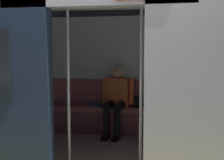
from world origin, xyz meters
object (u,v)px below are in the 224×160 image
person_seated (117,95)px  handbag (140,102)px  book (95,105)px  train_car (109,50)px  grab_pole_far (141,87)px  grab_pole_door (68,85)px  bench_seat (122,113)px

person_seated → handbag: bearing=-161.3°
handbag → book: size_ratio=1.18×
train_car → book: (0.43, -1.00, -0.95)m
train_car → person_seated: 1.17m
handbag → book: handbag is taller
person_seated → handbag: (-0.38, -0.13, -0.13)m
grab_pole_far → book: bearing=-61.4°
train_car → grab_pole_door: 0.90m
handbag → book: bearing=1.3°
person_seated → grab_pole_door: (0.35, 1.59, 0.33)m
person_seated → handbag: size_ratio=4.63×
bench_seat → handbag: (-0.31, -0.08, 0.20)m
grab_pole_door → person_seated: bearing=-102.5°
handbag → book: (0.81, 0.02, -0.07)m
train_car → person_seated: (0.01, -0.89, -0.75)m
train_car → person_seated: train_car is taller
bench_seat → grab_pole_door: size_ratio=1.38×
bench_seat → grab_pole_far: grab_pole_far is taller
person_seated → grab_pole_far: (-0.51, 1.59, 0.33)m
handbag → grab_pole_far: (-0.12, 1.72, 0.46)m
train_car → book: 1.45m
bench_seat → handbag: 0.37m
bench_seat → handbag: size_ratio=10.87×
book → grab_pole_far: 2.01m
person_seated → book: person_seated is taller
book → grab_pole_door: (-0.07, 1.71, 0.53)m
train_car → handbag: bearing=-110.1°
bench_seat → grab_pole_door: grab_pole_door is taller
book → grab_pole_door: grab_pole_door is taller
book → person_seated: bearing=140.8°
bench_seat → grab_pole_door: 1.82m
bench_seat → book: size_ratio=12.84×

